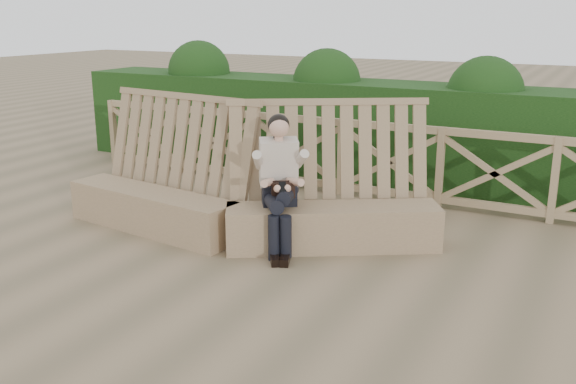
% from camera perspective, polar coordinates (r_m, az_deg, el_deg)
% --- Properties ---
extents(ground, '(60.00, 60.00, 0.00)m').
position_cam_1_polar(ground, '(6.12, -2.24, -8.97)').
color(ground, brown).
rests_on(ground, ground).
extents(bench, '(4.53, 1.89, 1.62)m').
position_cam_1_polar(bench, '(7.50, -4.21, -0.96)').
color(bench, '#7E6648').
rests_on(bench, ground).
extents(woman, '(0.71, 0.92, 1.49)m').
position_cam_1_polar(woman, '(7.00, -0.78, 1.21)').
color(woman, black).
rests_on(woman, ground).
extents(guardrail, '(10.10, 0.09, 1.10)m').
position_cam_1_polar(guardrail, '(9.00, 8.92, 2.66)').
color(guardrail, olive).
rests_on(guardrail, ground).
extents(hedge, '(12.00, 1.20, 1.50)m').
position_cam_1_polar(hedge, '(10.08, 11.21, 5.09)').
color(hedge, black).
rests_on(hedge, ground).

